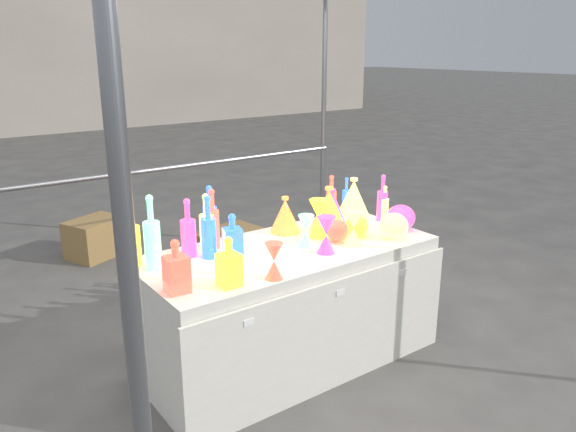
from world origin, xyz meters
TOP-DOWN VIEW (x-y plane):
  - ground at (0.00, 0.00)m, footprint 80.00×80.00m
  - display_table at (0.00, -0.01)m, footprint 1.84×0.83m
  - background_building at (4.00, 14.00)m, footprint 14.00×6.00m
  - cardboard_box_closed at (-0.39, 2.56)m, footprint 0.60×0.53m
  - cardboard_box_flat at (0.92, 2.33)m, footprint 0.74×0.58m
  - bottle_0 at (-0.85, 0.29)m, footprint 0.10×0.10m
  - bottle_1 at (-0.33, 0.35)m, footprint 0.10×0.10m
  - bottle_2 at (-0.36, 0.27)m, footprint 0.09×0.09m
  - bottle_3 at (-0.54, 0.23)m, footprint 0.11×0.11m
  - bottle_4 at (-0.41, 0.25)m, footprint 0.10×0.10m
  - bottle_5 at (-0.78, 0.16)m, footprint 0.11×0.11m
  - bottle_7 at (-0.46, 0.14)m, footprint 0.11×0.11m
  - decanter_0 at (-0.57, -0.28)m, footprint 0.11×0.11m
  - decanter_1 at (-0.81, -0.19)m, footprint 0.12×0.12m
  - decanter_2 at (-0.34, 0.07)m, footprint 0.13×0.13m
  - hourglass_0 at (-0.33, -0.34)m, footprint 0.12×0.12m
  - hourglass_1 at (0.13, -0.20)m, footprint 0.14×0.14m
  - hourglass_2 at (0.35, -0.20)m, footprint 0.11×0.11m
  - hourglass_3 at (0.10, -0.04)m, footprint 0.11×0.11m
  - hourglass_4 at (0.28, 0.05)m, footprint 0.15×0.15m
  - globe_0 at (0.49, -0.08)m, footprint 0.20×0.20m
  - globe_1 at (0.64, -0.25)m, footprint 0.20×0.20m
  - globe_2 at (0.32, -0.08)m, footprint 0.17×0.17m
  - globe_3 at (0.81, -0.15)m, footprint 0.24×0.24m
  - lampshade_0 at (0.16, 0.25)m, footprint 0.21×0.21m
  - lampshade_1 at (0.42, 0.12)m, footprint 0.32×0.32m
  - lampshade_2 at (0.55, 0.24)m, footprint 0.26×0.26m
  - lampshade_3 at (0.78, 0.28)m, footprint 0.28×0.28m
  - bottle_8 at (0.78, 0.36)m, footprint 0.07×0.07m
  - bottle_9 at (0.60, 0.31)m, footprint 0.09×0.09m
  - bottle_10 at (0.86, 0.07)m, footprint 0.08×0.08m
  - bottle_11 at (0.86, 0.05)m, footprint 0.06×0.06m

SIDE VIEW (x-z plane):
  - ground at x=0.00m, z-range 0.00..0.00m
  - cardboard_box_flat at x=0.92m, z-range 0.00..0.06m
  - cardboard_box_closed at x=-0.39m, z-range 0.00..0.36m
  - display_table at x=0.00m, z-range 0.00..0.75m
  - globe_0 at x=0.49m, z-range 0.75..0.87m
  - globe_2 at x=0.32m, z-range 0.75..0.87m
  - globe_1 at x=0.64m, z-range 0.75..0.89m
  - globe_3 at x=0.81m, z-range 0.75..0.90m
  - hourglass_0 at x=-0.33m, z-range 0.75..0.94m
  - hourglass_3 at x=0.10m, z-range 0.75..0.95m
  - hourglass_2 at x=0.35m, z-range 0.75..0.97m
  - hourglass_1 at x=0.13m, z-range 0.75..0.97m
  - lampshade_2 at x=0.55m, z-range 0.75..0.99m
  - lampshade_0 at x=0.16m, z-range 0.75..0.99m
  - hourglass_4 at x=0.28m, z-range 0.75..0.99m
  - bottle_11 at x=0.86m, z-range 0.75..1.00m
  - decanter_2 at x=-0.34m, z-range 0.75..1.01m
  - decanter_0 at x=-0.57m, z-range 0.75..1.01m
  - bottle_8 at x=0.78m, z-range 0.75..1.01m
  - decanter_1 at x=-0.81m, z-range 0.75..1.02m
  - lampshade_3 at x=0.78m, z-range 0.75..1.02m
  - lampshade_1 at x=0.42m, z-range 0.75..1.04m
  - bottle_9 at x=0.60m, z-range 0.75..1.06m
  - bottle_10 at x=0.86m, z-range 0.75..1.08m
  - bottle_3 at x=-0.54m, z-range 0.75..1.09m
  - bottle_4 at x=-0.41m, z-range 0.75..1.10m
  - bottle_0 at x=-0.85m, z-range 0.75..1.10m
  - bottle_2 at x=-0.36m, z-range 0.75..1.11m
  - bottle_1 at x=-0.33m, z-range 0.75..1.11m
  - bottle_7 at x=-0.46m, z-range 0.75..1.12m
  - bottle_5 at x=-0.78m, z-range 0.75..1.17m
  - background_building at x=4.00m, z-range 0.00..6.00m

